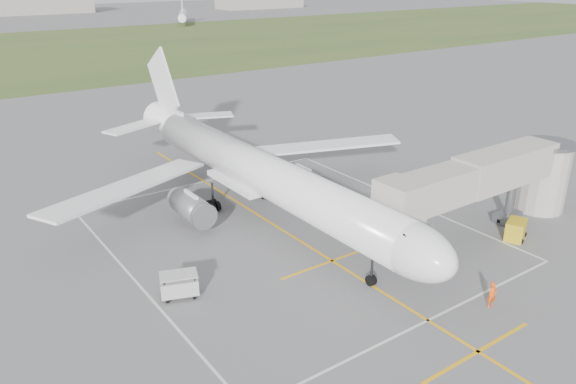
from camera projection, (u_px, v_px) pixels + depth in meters
ground at (264, 219)px, 52.42m from camera, size 700.00×700.00×0.00m
grass_strip at (1, 55)px, 150.91m from camera, size 700.00×120.00×0.02m
apron_markings at (301, 241)px, 48.01m from camera, size 28.20×60.00×0.01m
airliner at (259, 172)px, 51.36m from camera, size 38.93×46.75×13.52m
jet_bridge at (499, 178)px, 48.87m from camera, size 23.40×5.00×7.20m
gpu_unit at (516, 230)px, 48.25m from camera, size 2.64×2.27×1.68m
baggage_cart at (179, 285)px, 39.64m from camera, size 2.99×2.36×1.82m
ramp_worker_nose at (492, 295)px, 38.47m from camera, size 0.75×0.56×1.89m
ramp_worker_wing at (197, 216)px, 50.76m from camera, size 1.01×1.08×1.77m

